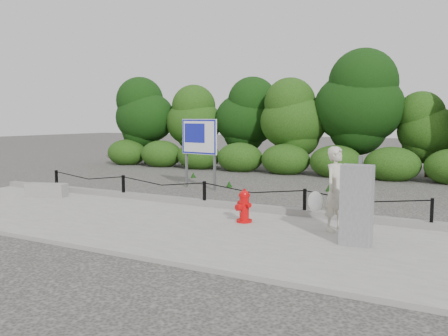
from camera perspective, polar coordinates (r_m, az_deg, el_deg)
ground at (r=11.40m, az=-2.36°, el=-4.99°), size 90.00×90.00×0.00m
sidewalk at (r=9.77m, az=-8.48°, el=-6.67°), size 14.00×4.00×0.08m
curb at (r=11.41m, az=-2.24°, el=-4.21°), size 14.00×0.22×0.14m
chain_barrier at (r=11.32m, az=-2.37°, el=-2.72°), size 10.06×0.06×0.60m
treeline at (r=19.16m, az=13.30°, el=6.84°), size 20.09×3.62×4.92m
fire_hydrant at (r=9.59m, az=2.42°, el=-4.63°), size 0.42×0.42×0.68m
pedestrian at (r=9.02m, az=13.22°, el=-2.57°), size 0.77×0.67×1.58m
concrete_block at (r=13.62m, az=-20.56°, el=-2.48°), size 1.15×0.70×0.35m
utility_cabinet at (r=8.12m, az=15.68°, el=-4.31°), size 0.52×0.37×1.47m
advertising_sign at (r=14.54m, az=-3.00°, el=3.41°), size 1.34×0.28×2.15m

